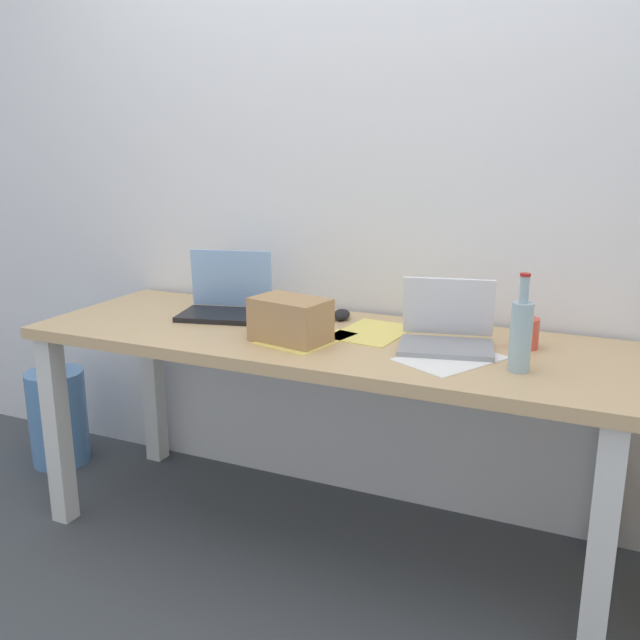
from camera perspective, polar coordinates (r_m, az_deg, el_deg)
The scene contains 13 objects.
ground_plane at distance 2.60m, azimuth 0.00°, elevation -17.37°, with size 8.00×8.00×0.00m, color #42474C.
back_wall at distance 2.58m, azimuth 3.73°, elevation 12.82°, with size 5.20×0.08×2.60m, color white.
desk at distance 2.32m, azimuth 0.00°, elevation -3.53°, with size 1.96×0.68×0.75m.
laptop_left at distance 2.56m, azimuth -7.72°, elevation 1.53°, with size 0.35×0.28×0.23m.
laptop_right at distance 2.18m, azimuth 10.42°, elevation -1.07°, with size 0.33×0.29×0.21m.
beer_bottle at distance 1.99m, azimuth 16.25°, elevation -1.10°, with size 0.06×0.06×0.28m.
computer_mouse at distance 2.49m, azimuth 1.79°, elevation 0.45°, with size 0.06×0.10×0.03m, color black.
cardboard_box at distance 2.20m, azimuth -2.46°, elevation -0.00°, with size 0.24×0.15×0.14m, color tan.
coffee_mug at distance 2.23m, azimuth 16.61°, elevation -1.04°, with size 0.08×0.08×0.10m, color #D84C38.
paper_sheet_front_right at distance 2.08m, azimuth 10.70°, elevation -3.14°, with size 0.21×0.30×0.00m, color white.
paper_sheet_center at distance 2.24m, azimuth -1.14°, elevation -1.54°, with size 0.21×0.30×0.00m, color #F4E06B.
paper_sheet_near_back at distance 2.32m, azimuth 4.35°, elevation -1.00°, with size 0.21×0.30×0.00m, color #F4E06B.
water_cooler_jug at distance 3.25m, azimuth -20.81°, elevation -7.43°, with size 0.25×0.25×0.47m.
Camera 1 is at (0.90, -2.01, 1.38)m, focal length 38.78 mm.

